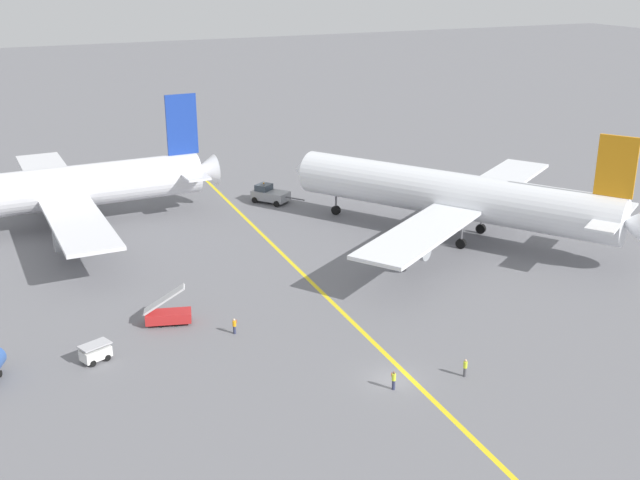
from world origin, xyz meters
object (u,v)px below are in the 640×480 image
(ground_crew_wing_walker_right, at_px, (234,326))
(pushback_tug, at_px, (270,194))
(airliner_at_gate_left, at_px, (47,191))
(gse_baggage_cart_trailing, at_px, (96,353))
(ground_crew_marshaller_foreground, at_px, (465,367))
(airliner_being_pushed, at_px, (454,196))
(ground_crew_ramp_agent_by_cones, at_px, (394,380))
(gse_stair_truck_yellow, at_px, (168,314))

(ground_crew_wing_walker_right, bearing_deg, pushback_tug, 64.34)
(airliner_at_gate_left, bearing_deg, gse_baggage_cart_trailing, -91.05)
(airliner_at_gate_left, xyz_separation_m, ground_crew_marshaller_foreground, (28.22, -56.40, -4.53))
(gse_baggage_cart_trailing, bearing_deg, pushback_tug, 50.72)
(airliner_being_pushed, xyz_separation_m, ground_crew_marshaller_foreground, (-19.32, -31.14, -4.80))
(ground_crew_marshaller_foreground, relative_size, ground_crew_ramp_agent_by_cones, 0.98)
(ground_crew_marshaller_foreground, bearing_deg, gse_stair_truck_yellow, 134.87)
(gse_stair_truck_yellow, relative_size, ground_crew_ramp_agent_by_cones, 2.87)
(ground_crew_marshaller_foreground, relative_size, ground_crew_wing_walker_right, 1.06)
(airliner_being_pushed, height_order, gse_stair_truck_yellow, airliner_being_pushed)
(gse_stair_truck_yellow, xyz_separation_m, ground_crew_ramp_agent_by_cones, (14.27, -20.44, -0.13))
(ground_crew_marshaller_foreground, height_order, ground_crew_ramp_agent_by_cones, ground_crew_ramp_agent_by_cones)
(pushback_tug, bearing_deg, ground_crew_wing_walker_right, -115.66)
(ground_crew_ramp_agent_by_cones, relative_size, ground_crew_wing_walker_right, 1.08)
(gse_baggage_cart_trailing, relative_size, ground_crew_wing_walker_right, 1.95)
(airliner_at_gate_left, relative_size, ground_crew_ramp_agent_by_cones, 28.72)
(gse_stair_truck_yellow, distance_m, gse_baggage_cart_trailing, 9.27)
(pushback_tug, distance_m, ground_crew_ramp_agent_by_cones, 55.73)
(pushback_tug, height_order, gse_baggage_cart_trailing, pushback_tug)
(airliner_at_gate_left, distance_m, ground_crew_ramp_agent_by_cones, 59.85)
(airliner_at_gate_left, xyz_separation_m, pushback_tug, (31.36, -0.86, -4.15))
(airliner_at_gate_left, relative_size, gse_stair_truck_yellow, 10.02)
(gse_stair_truck_yellow, xyz_separation_m, ground_crew_wing_walker_right, (5.34, -4.84, -0.20))
(pushback_tug, bearing_deg, gse_stair_truck_yellow, -125.11)
(airliner_at_gate_left, distance_m, ground_crew_marshaller_foreground, 63.23)
(ground_crew_marshaller_foreground, bearing_deg, ground_crew_ramp_agent_by_cones, 174.06)
(gse_stair_truck_yellow, bearing_deg, ground_crew_marshaller_foreground, -45.13)
(gse_stair_truck_yellow, distance_m, ground_crew_ramp_agent_by_cones, 24.92)
(gse_baggage_cart_trailing, distance_m, ground_crew_ramp_agent_by_cones, 27.12)
(gse_stair_truck_yellow, height_order, ground_crew_wing_walker_right, gse_stair_truck_yellow)
(gse_stair_truck_yellow, distance_m, ground_crew_marshaller_foreground, 29.83)
(gse_stair_truck_yellow, bearing_deg, pushback_tug, 54.89)
(pushback_tug, xyz_separation_m, ground_crew_ramp_agent_by_cones, (-9.92, -54.84, -0.36))
(gse_baggage_cart_trailing, bearing_deg, ground_crew_wing_walker_right, -0.01)
(ground_crew_marshaller_foreground, distance_m, ground_crew_wing_walker_right, 22.64)
(airliner_being_pushed, bearing_deg, pushback_tug, 123.54)
(airliner_being_pushed, bearing_deg, ground_crew_marshaller_foreground, -121.81)
(airliner_at_gate_left, distance_m, ground_crew_wing_walker_right, 42.26)
(ground_crew_ramp_agent_by_cones, bearing_deg, pushback_tug, 79.75)
(ground_crew_marshaller_foreground, height_order, ground_crew_wing_walker_right, ground_crew_marshaller_foreground)
(airliner_being_pushed, relative_size, gse_baggage_cart_trailing, 14.47)
(airliner_at_gate_left, height_order, pushback_tug, airliner_at_gate_left)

